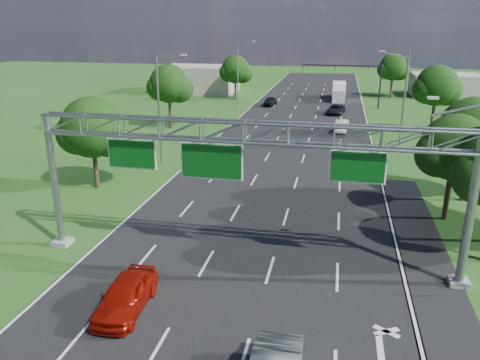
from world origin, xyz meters
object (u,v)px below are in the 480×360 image
(red_coupe, at_px, (126,295))
(sign_gantry, at_px, (246,144))
(box_truck, at_px, (339,92))
(traffic_signal, at_px, (357,75))

(red_coupe, bearing_deg, sign_gantry, 48.09)
(sign_gantry, height_order, red_coupe, sign_gantry)
(red_coupe, xyz_separation_m, box_truck, (9.07, 67.01, 0.61))
(box_truck, bearing_deg, red_coupe, -98.24)
(sign_gantry, relative_size, red_coupe, 5.02)
(sign_gantry, height_order, traffic_signal, sign_gantry)
(sign_gantry, distance_m, red_coupe, 9.42)
(traffic_signal, height_order, box_truck, traffic_signal)
(sign_gantry, bearing_deg, red_coupe, -129.40)
(red_coupe, bearing_deg, traffic_signal, 76.18)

